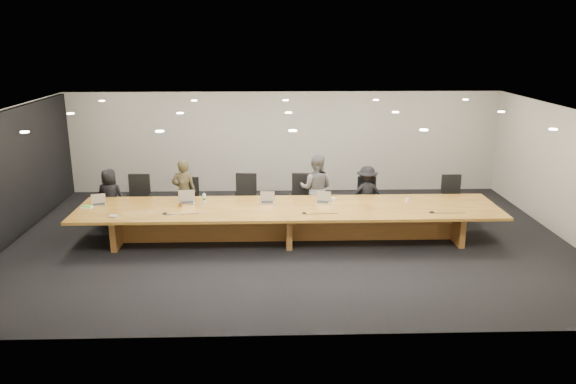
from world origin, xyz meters
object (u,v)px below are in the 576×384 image
(chair_left, at_px, (189,201))
(chair_right, at_px, (367,199))
(laptop_d, at_px, (323,197))
(chair_far_left, at_px, (138,200))
(mic_right, at_px, (432,212))
(paper_cup_far, at_px, (407,200))
(laptop_c, at_px, (267,198))
(mic_left, at_px, (165,213))
(mic_center, at_px, (304,213))
(water_bottle, at_px, (204,199))
(paper_cup_near, at_px, (334,200))
(person_d, at_px, (366,194))
(av_box, at_px, (113,216))
(chair_mid_right, at_px, (302,199))
(person_a, at_px, (110,197))
(laptop_a, at_px, (99,200))
(conference_table, at_px, (288,217))
(person_c, at_px, (316,188))
(person_b, at_px, (184,192))
(laptop_b, at_px, (186,197))
(chair_far_right, at_px, (453,198))
(chair_mid_left, at_px, (245,199))
(amber_mug, at_px, (180,204))

(chair_left, relative_size, chair_right, 1.05)
(chair_right, height_order, laptop_d, chair_right)
(chair_far_left, relative_size, mic_right, 9.79)
(chair_left, bearing_deg, paper_cup_far, -11.63)
(laptop_c, bearing_deg, mic_left, -157.90)
(mic_center, bearing_deg, chair_left, 148.48)
(water_bottle, height_order, paper_cup_near, water_bottle)
(person_d, height_order, av_box, person_d)
(chair_mid_right, bearing_deg, person_a, -174.77)
(laptop_c, relative_size, paper_cup_near, 3.17)
(chair_right, relative_size, laptop_a, 3.58)
(conference_table, relative_size, av_box, 50.26)
(person_c, distance_m, paper_cup_near, 0.94)
(av_box, bearing_deg, chair_left, 65.50)
(laptop_a, distance_m, mic_right, 7.10)
(laptop_d, height_order, mic_center, laptop_d)
(laptop_c, bearing_deg, person_d, 24.87)
(water_bottle, relative_size, mic_center, 2.00)
(chair_far_left, distance_m, mic_left, 1.80)
(person_b, xyz_separation_m, laptop_c, (1.94, -0.89, 0.10))
(laptop_a, bearing_deg, chair_mid_right, -5.85)
(person_b, relative_size, person_d, 1.14)
(chair_left, relative_size, laptop_d, 3.59)
(chair_far_left, bearing_deg, person_b, 4.49)
(chair_right, relative_size, water_bottle, 4.79)
(person_b, distance_m, person_d, 4.28)
(paper_cup_near, bearing_deg, chair_right, 45.54)
(laptop_b, relative_size, laptop_c, 1.14)
(chair_far_left, distance_m, person_a, 0.66)
(conference_table, xyz_separation_m, water_bottle, (-1.82, 0.31, 0.34))
(laptop_d, height_order, mic_left, laptop_d)
(chair_far_right, xyz_separation_m, paper_cup_near, (-2.94, -0.85, 0.25))
(paper_cup_far, bearing_deg, chair_right, 124.74)
(conference_table, xyz_separation_m, laptop_c, (-0.46, 0.31, 0.35))
(chair_far_right, bearing_deg, chair_mid_right, -179.77)
(chair_left, xyz_separation_m, paper_cup_near, (3.31, -0.81, 0.25))
(paper_cup_far, relative_size, mic_center, 0.84)
(person_c, height_order, laptop_a, person_c)
(chair_right, bearing_deg, chair_far_left, -174.03)
(mic_left, xyz_separation_m, mic_right, (5.52, -0.09, 0.00))
(person_b, height_order, laptop_c, person_b)
(laptop_a, bearing_deg, person_a, 74.30)
(chair_mid_left, relative_size, laptop_a, 3.97)
(chair_mid_right, height_order, laptop_b, chair_mid_right)
(mic_center, bearing_deg, chair_mid_right, 88.51)
(person_b, bearing_deg, chair_left, 157.25)
(laptop_c, xyz_separation_m, amber_mug, (-1.86, -0.19, -0.08))
(av_box, bearing_deg, person_a, 119.50)
(chair_mid_right, xyz_separation_m, person_c, (0.34, 0.05, 0.23))
(chair_mid_left, distance_m, laptop_c, 1.07)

